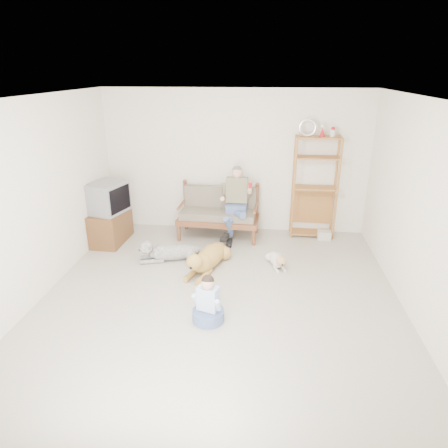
# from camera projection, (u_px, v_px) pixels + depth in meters

# --- Properties ---
(floor) EXTENTS (5.50, 5.50, 0.00)m
(floor) POSITION_uv_depth(u_px,v_px,m) (219.00, 301.00, 5.54)
(floor) COLOR beige
(floor) RESTS_ON ground
(ceiling) EXTENTS (5.50, 5.50, 0.00)m
(ceiling) POSITION_uv_depth(u_px,v_px,m) (218.00, 98.00, 4.55)
(ceiling) COLOR white
(ceiling) RESTS_ON ground
(wall_back) EXTENTS (5.00, 0.00, 5.00)m
(wall_back) POSITION_uv_depth(u_px,v_px,m) (235.00, 162.00, 7.59)
(wall_back) COLOR silver
(wall_back) RESTS_ON ground
(wall_front) EXTENTS (5.00, 0.00, 5.00)m
(wall_front) POSITION_uv_depth(u_px,v_px,m) (168.00, 355.00, 2.50)
(wall_front) COLOR silver
(wall_front) RESTS_ON ground
(wall_left) EXTENTS (0.00, 5.50, 5.50)m
(wall_left) POSITION_uv_depth(u_px,v_px,m) (31.00, 203.00, 5.28)
(wall_left) COLOR silver
(wall_left) RESTS_ON ground
(wall_right) EXTENTS (0.00, 5.50, 5.50)m
(wall_right) POSITION_uv_depth(u_px,v_px,m) (425.00, 217.00, 4.80)
(wall_right) COLOR silver
(wall_right) RESTS_ON ground
(loveseat) EXTENTS (1.53, 0.77, 0.95)m
(loveseat) POSITION_uv_depth(u_px,v_px,m) (219.00, 211.00, 7.56)
(loveseat) COLOR brown
(loveseat) RESTS_ON ground
(man) EXTENTS (0.52, 0.74, 1.20)m
(man) POSITION_uv_depth(u_px,v_px,m) (235.00, 208.00, 7.29)
(man) COLOR #505E94
(man) RESTS_ON loveseat
(etagere) EXTENTS (0.84, 0.37, 2.20)m
(etagere) POSITION_uv_depth(u_px,v_px,m) (315.00, 187.00, 7.40)
(etagere) COLOR #9F6032
(etagere) RESTS_ON ground
(book_stack) EXTENTS (0.25, 0.19, 0.16)m
(book_stack) POSITION_uv_depth(u_px,v_px,m) (324.00, 235.00, 7.54)
(book_stack) COLOR white
(book_stack) RESTS_ON ground
(tv_stand) EXTENTS (0.55, 0.93, 0.60)m
(tv_stand) POSITION_uv_depth(u_px,v_px,m) (111.00, 226.00, 7.35)
(tv_stand) COLOR brown
(tv_stand) RESTS_ON ground
(crt_tv) EXTENTS (0.69, 0.77, 0.54)m
(crt_tv) POSITION_uv_depth(u_px,v_px,m) (108.00, 198.00, 7.10)
(crt_tv) COLOR gray
(crt_tv) RESTS_ON tv_stand
(wall_outlet) EXTENTS (0.12, 0.02, 0.08)m
(wall_outlet) POSITION_uv_depth(u_px,v_px,m) (173.00, 212.00, 8.08)
(wall_outlet) COLOR silver
(wall_outlet) RESTS_ON ground
(golden_retriever) EXTENTS (0.64, 1.41, 0.44)m
(golden_retriever) POSITION_uv_depth(u_px,v_px,m) (207.00, 259.00, 6.38)
(golden_retriever) COLOR #B98740
(golden_retriever) RESTS_ON ground
(shaggy_dog) EXTENTS (1.19, 0.53, 0.37)m
(shaggy_dog) POSITION_uv_depth(u_px,v_px,m) (168.00, 252.00, 6.69)
(shaggy_dog) COLOR silver
(shaggy_dog) RESTS_ON ground
(terrier) EXTENTS (0.33, 0.69, 0.27)m
(terrier) POSITION_uv_depth(u_px,v_px,m) (277.00, 260.00, 6.48)
(terrier) COLOR silver
(terrier) RESTS_ON ground
(child) EXTENTS (0.41, 0.41, 0.65)m
(child) POSITION_uv_depth(u_px,v_px,m) (208.00, 304.00, 5.05)
(child) COLOR #505E94
(child) RESTS_ON ground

